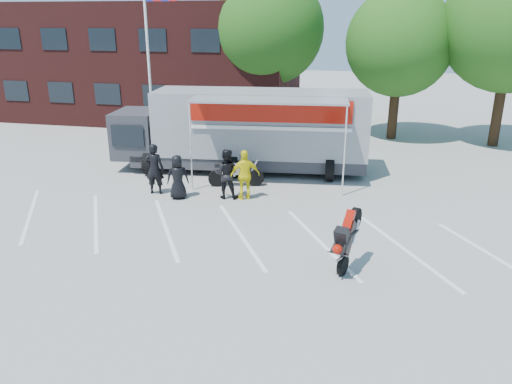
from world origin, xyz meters
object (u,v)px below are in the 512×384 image
at_px(transporter_truck, 249,170).
at_px(parked_motorcycle, 236,186).
at_px(spectator_leather_a, 178,177).
at_px(spectator_leather_b, 155,169).
at_px(tree_right, 512,24).
at_px(stunt_bike_rider, 350,265).
at_px(flagpole, 153,43).
at_px(spectator_leather_c, 226,174).
at_px(tree_mid, 400,43).
at_px(spectator_hivis, 245,175).
at_px(tree_left, 268,29).

relative_size(transporter_truck, parked_motorcycle, 4.84).
distance_m(spectator_leather_a, spectator_leather_b, 1.07).
bearing_deg(tree_right, stunt_bike_rider, -113.64).
relative_size(flagpole, spectator_leather_c, 4.42).
distance_m(tree_mid, spectator_leather_a, 14.41).
bearing_deg(stunt_bike_rider, tree_right, 84.34).
bearing_deg(parked_motorcycle, spectator_leather_a, 121.71).
relative_size(flagpole, spectator_hivis, 4.43).
relative_size(tree_right, stunt_bike_rider, 5.12).
bearing_deg(tree_mid, tree_right, -5.71).
bearing_deg(transporter_truck, spectator_leather_a, -119.14).
xyz_separation_m(tree_right, spectator_leather_b, (-13.78, -10.59, -4.93)).
xyz_separation_m(parked_motorcycle, spectator_leather_c, (0.00, -1.35, 0.91)).
height_order(tree_right, spectator_leather_a, tree_right).
distance_m(tree_mid, spectator_hivis, 12.86).
xyz_separation_m(tree_left, transporter_truck, (0.91, -8.49, -5.57)).
bearing_deg(spectator_leather_c, stunt_bike_rider, 132.01).
distance_m(spectator_leather_a, spectator_leather_c, 1.74).
height_order(tree_right, transporter_truck, tree_right).
distance_m(flagpole, spectator_hivis, 9.32).
relative_size(tree_mid, spectator_hivis, 4.25).
xyz_separation_m(tree_mid, transporter_truck, (-6.09, -7.49, -4.94)).
bearing_deg(parked_motorcycle, tree_mid, -47.41).
xyz_separation_m(transporter_truck, spectator_leather_b, (-2.69, -3.61, 0.94)).
relative_size(parked_motorcycle, spectator_leather_a, 1.36).
xyz_separation_m(tree_mid, tree_right, (5.00, -0.50, 0.93)).
relative_size(stunt_bike_rider, spectator_leather_c, 0.98).
distance_m(tree_left, spectator_leather_a, 13.31).
relative_size(tree_right, spectator_leather_c, 5.04).
height_order(spectator_leather_b, spectator_hivis, spectator_leather_b).
height_order(transporter_truck, spectator_leather_b, spectator_leather_b).
relative_size(parked_motorcycle, spectator_hivis, 1.21).
xyz_separation_m(tree_right, spectator_hivis, (-10.40, -10.45, -4.97)).
relative_size(tree_left, spectator_leather_b, 4.57).
height_order(flagpole, tree_right, tree_right).
bearing_deg(spectator_hivis, flagpole, -70.42).
distance_m(tree_mid, spectator_leather_b, 14.70).
xyz_separation_m(flagpole, parked_motorcycle, (5.15, -4.62, -5.05)).
relative_size(tree_mid, spectator_leather_b, 4.06).
bearing_deg(parked_motorcycle, tree_left, -10.19).
relative_size(flagpole, spectator_leather_a, 4.99).
xyz_separation_m(transporter_truck, stunt_bike_rider, (4.62, -7.79, 0.00)).
height_order(spectator_leather_b, spectator_leather_c, spectator_leather_b).
relative_size(flagpole, stunt_bike_rider, 4.49).
distance_m(stunt_bike_rider, spectator_leather_c, 6.38).
distance_m(transporter_truck, spectator_hivis, 3.65).
relative_size(tree_mid, spectator_leather_c, 4.24).
bearing_deg(spectator_leather_a, tree_left, -114.15).
height_order(transporter_truck, parked_motorcycle, transporter_truck).
relative_size(tree_mid, transporter_truck, 0.73).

